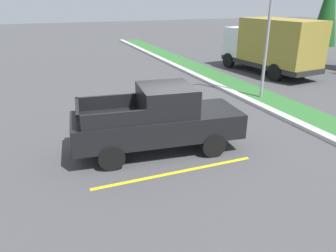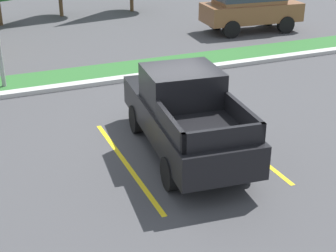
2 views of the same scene
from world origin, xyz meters
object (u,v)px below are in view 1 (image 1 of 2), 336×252
object	(u,v)px
pickup_truck_main	(159,120)
street_light	(266,19)
cargo_truck_distant	(271,44)
cypress_tree_leftmost	(329,6)

from	to	relation	value
pickup_truck_main	street_light	xyz separation A→B (m)	(-3.60, 6.46, 2.66)
cargo_truck_distant	street_light	size ratio (longest dim) A/B	1.11
cargo_truck_distant	cypress_tree_leftmost	size ratio (longest dim) A/B	1.02
pickup_truck_main	cargo_truck_distant	distance (m)	13.19
cargo_truck_distant	street_light	world-z (taller)	street_light
pickup_truck_main	cargo_truck_distant	world-z (taller)	cargo_truck_distant
cargo_truck_distant	cypress_tree_leftmost	bearing A→B (deg)	106.86
pickup_truck_main	cargo_truck_distant	xyz separation A→B (m)	(-7.99, 10.46, 0.81)
pickup_truck_main	cypress_tree_leftmost	xyz separation A→B (m)	(-9.86, 16.62, 3.00)
pickup_truck_main	cypress_tree_leftmost	size ratio (longest dim) A/B	0.79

